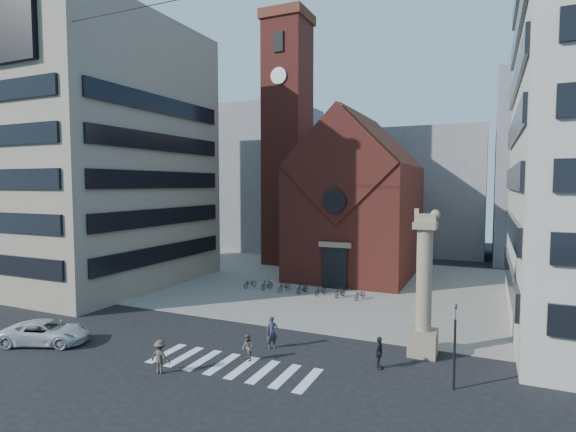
% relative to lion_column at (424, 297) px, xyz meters
% --- Properties ---
extents(ground, '(120.00, 120.00, 0.00)m').
position_rel_lion_column_xyz_m(ground, '(-10.01, -3.00, -3.46)').
color(ground, black).
rests_on(ground, ground).
extents(piazza, '(46.00, 30.00, 0.05)m').
position_rel_lion_column_xyz_m(piazza, '(-10.01, 16.00, -3.43)').
color(piazza, gray).
rests_on(piazza, ground).
extents(zebra_crossing, '(10.20, 3.20, 0.01)m').
position_rel_lion_column_xyz_m(zebra_crossing, '(-9.46, -6.00, -3.45)').
color(zebra_crossing, white).
rests_on(zebra_crossing, ground).
extents(church, '(12.00, 16.65, 18.00)m').
position_rel_lion_column_xyz_m(church, '(-10.01, 22.04, 4.53)').
color(church, maroon).
rests_on(church, ground).
extents(campanile, '(5.50, 5.50, 31.20)m').
position_rel_lion_column_xyz_m(campanile, '(-20.01, 25.00, 12.28)').
color(campanile, maroon).
rests_on(campanile, ground).
extents(building_left, '(18.00, 20.00, 26.00)m').
position_rel_lion_column_xyz_m(building_left, '(-34.01, 7.00, 9.54)').
color(building_left, gray).
rests_on(building_left, ground).
extents(bg_block_left, '(16.00, 14.00, 22.00)m').
position_rel_lion_column_xyz_m(bg_block_left, '(-30.01, 37.00, 7.54)').
color(bg_block_left, gray).
rests_on(bg_block_left, ground).
extents(bg_block_mid, '(14.00, 12.00, 18.00)m').
position_rel_lion_column_xyz_m(bg_block_mid, '(-4.01, 42.00, 5.54)').
color(bg_block_mid, gray).
rests_on(bg_block_mid, ground).
extents(bg_block_right, '(16.00, 14.00, 24.00)m').
position_rel_lion_column_xyz_m(bg_block_right, '(11.99, 39.00, 8.54)').
color(bg_block_right, gray).
rests_on(bg_block_right, ground).
extents(lion_column, '(1.63, 1.60, 8.68)m').
position_rel_lion_column_xyz_m(lion_column, '(0.00, 0.00, 0.00)').
color(lion_column, gray).
rests_on(lion_column, ground).
extents(traffic_light, '(0.13, 0.16, 4.30)m').
position_rel_lion_column_xyz_m(traffic_light, '(1.99, -4.00, -1.17)').
color(traffic_light, black).
rests_on(traffic_light, ground).
extents(white_car, '(5.82, 4.23, 1.47)m').
position_rel_lion_column_xyz_m(white_car, '(-22.01, -7.80, -2.72)').
color(white_car, silver).
rests_on(white_car, ground).
extents(pedestrian_0, '(0.85, 0.82, 1.96)m').
position_rel_lion_column_xyz_m(pedestrian_0, '(-8.63, -2.66, -2.48)').
color(pedestrian_0, '#302F42').
rests_on(pedestrian_0, ground).
extents(pedestrian_1, '(0.94, 0.92, 1.53)m').
position_rel_lion_column_xyz_m(pedestrian_1, '(-9.04, -5.00, -2.69)').
color(pedestrian_1, '#60514C').
rests_on(pedestrian_1, ground).
extents(pedestrian_2, '(0.47, 1.06, 1.78)m').
position_rel_lion_column_xyz_m(pedestrian_2, '(-1.93, -3.05, -2.57)').
color(pedestrian_2, '#24242B').
rests_on(pedestrian_2, ground).
extents(pedestrian_3, '(1.20, 0.74, 1.80)m').
position_rel_lion_column_xyz_m(pedestrian_3, '(-12.47, -8.37, -2.56)').
color(pedestrian_3, '#4D3E33').
rests_on(pedestrian_3, ground).
extents(scooter_0, '(1.07, 1.77, 0.88)m').
position_rel_lion_column_xyz_m(scooter_0, '(-17.62, 10.83, -2.97)').
color(scooter_0, black).
rests_on(scooter_0, piazza).
extents(scooter_1, '(0.93, 1.69, 0.98)m').
position_rel_lion_column_xyz_m(scooter_1, '(-15.80, 10.83, -2.92)').
color(scooter_1, black).
rests_on(scooter_1, piazza).
extents(scooter_2, '(1.07, 1.77, 0.88)m').
position_rel_lion_column_xyz_m(scooter_2, '(-13.98, 10.83, -2.97)').
color(scooter_2, black).
rests_on(scooter_2, piazza).
extents(scooter_3, '(0.93, 1.69, 0.98)m').
position_rel_lion_column_xyz_m(scooter_3, '(-12.16, 10.83, -2.92)').
color(scooter_3, black).
rests_on(scooter_3, piazza).
extents(scooter_4, '(1.07, 1.77, 0.88)m').
position_rel_lion_column_xyz_m(scooter_4, '(-10.34, 10.83, -2.97)').
color(scooter_4, black).
rests_on(scooter_4, piazza).
extents(scooter_5, '(0.93, 1.69, 0.98)m').
position_rel_lion_column_xyz_m(scooter_5, '(-8.52, 10.83, -2.92)').
color(scooter_5, black).
rests_on(scooter_5, piazza).
extents(scooter_6, '(1.07, 1.77, 0.88)m').
position_rel_lion_column_xyz_m(scooter_6, '(-6.70, 10.83, -2.97)').
color(scooter_6, black).
rests_on(scooter_6, piazza).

